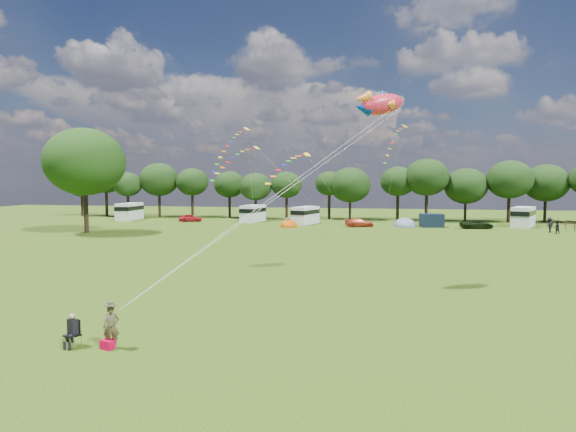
% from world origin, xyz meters
% --- Properties ---
extents(ground_plane, '(180.00, 180.00, 0.00)m').
position_xyz_m(ground_plane, '(0.00, 0.00, 0.00)').
color(ground_plane, black).
rests_on(ground_plane, ground).
extents(tree_line, '(102.98, 10.98, 10.27)m').
position_xyz_m(tree_line, '(5.30, 54.99, 6.35)').
color(tree_line, black).
rests_on(tree_line, ground).
extents(big_tree, '(10.00, 10.00, 13.28)m').
position_xyz_m(big_tree, '(-30.00, 28.00, 9.02)').
color(big_tree, black).
rests_on(big_tree, ground).
extents(car_a, '(4.09, 2.87, 1.27)m').
position_xyz_m(car_a, '(-23.46, 46.25, 0.63)').
color(car_a, '#A6131A').
rests_on(car_a, ground).
extents(car_b, '(3.57, 2.46, 1.18)m').
position_xyz_m(car_b, '(-5.88, 46.14, 0.59)').
color(car_b, '#9B9DA4').
rests_on(car_b, ground).
extents(car_c, '(4.34, 2.94, 1.20)m').
position_xyz_m(car_c, '(3.81, 42.77, 0.60)').
color(car_c, '#B43A1C').
rests_on(car_c, ground).
extents(car_d, '(4.74, 2.58, 1.23)m').
position_xyz_m(car_d, '(19.97, 43.19, 0.62)').
color(car_d, black).
rests_on(car_d, ground).
extents(campervan_a, '(2.76, 5.96, 2.87)m').
position_xyz_m(campervan_a, '(-35.14, 48.00, 1.54)').
color(campervan_a, white).
rests_on(campervan_a, ground).
extents(campervan_b, '(3.24, 5.82, 2.70)m').
position_xyz_m(campervan_b, '(-13.52, 48.38, 1.45)').
color(campervan_b, silver).
rests_on(campervan_b, ground).
extents(campervan_c, '(3.92, 5.91, 2.67)m').
position_xyz_m(campervan_c, '(-4.51, 45.85, 1.44)').
color(campervan_c, silver).
rests_on(campervan_c, ground).
extents(campervan_d, '(4.65, 6.34, 2.86)m').
position_xyz_m(campervan_d, '(27.12, 47.34, 1.54)').
color(campervan_d, silver).
rests_on(campervan_d, ground).
extents(tent_orange, '(2.57, 2.81, 2.01)m').
position_xyz_m(tent_orange, '(-6.17, 40.77, 0.02)').
color(tent_orange, '#BF4100').
rests_on(tent_orange, ground).
extents(tent_greyblue, '(3.46, 3.79, 2.58)m').
position_xyz_m(tent_greyblue, '(10.30, 44.25, 0.02)').
color(tent_greyblue, slate).
rests_on(tent_greyblue, ground).
extents(awning_navy, '(3.40, 2.93, 1.90)m').
position_xyz_m(awning_navy, '(14.06, 44.44, 0.95)').
color(awning_navy, black).
rests_on(awning_navy, ground).
extents(kite_flyer, '(0.74, 0.63, 1.72)m').
position_xyz_m(kite_flyer, '(-3.62, -10.16, 0.86)').
color(kite_flyer, '#4B422B').
rests_on(kite_flyer, ground).
extents(camp_chair, '(0.71, 0.74, 1.36)m').
position_xyz_m(camp_chair, '(-5.22, -10.28, 0.81)').
color(camp_chair, '#99999E').
rests_on(camp_chair, ground).
extents(kite_bag, '(0.59, 0.47, 0.36)m').
position_xyz_m(kite_bag, '(-3.74, -10.26, 0.18)').
color(kite_bag, red).
rests_on(kite_bag, ground).
extents(fish_kite, '(3.52, 2.64, 1.90)m').
position_xyz_m(fish_kite, '(6.54, 3.54, 11.35)').
color(fish_kite, red).
rests_on(fish_kite, ground).
extents(streamer_kite_a, '(3.32, 5.69, 5.79)m').
position_xyz_m(streamer_kite_a, '(-11.07, 30.01, 11.35)').
color(streamer_kite_a, '#F6FF36').
rests_on(streamer_kite_a, ground).
extents(streamer_kite_b, '(4.23, 4.75, 3.82)m').
position_xyz_m(streamer_kite_b, '(-7.97, 21.92, 9.11)').
color(streamer_kite_b, yellow).
rests_on(streamer_kite_b, ground).
extents(streamer_kite_c, '(3.12, 4.89, 2.78)m').
position_xyz_m(streamer_kite_c, '(-0.64, 13.09, 8.18)').
color(streamer_kite_c, yellow).
rests_on(streamer_kite_c, ground).
extents(walker_a, '(0.79, 0.50, 1.60)m').
position_xyz_m(walker_a, '(28.50, 38.01, 0.80)').
color(walker_a, black).
rests_on(walker_a, ground).
extents(walker_b, '(1.35, 1.24, 1.94)m').
position_xyz_m(walker_b, '(28.18, 39.62, 0.97)').
color(walker_b, black).
rests_on(walker_b, ground).
extents(streamer_kite_d, '(2.59, 5.11, 4.29)m').
position_xyz_m(streamer_kite_d, '(8.34, 23.59, 11.09)').
color(streamer_kite_d, '#E0C800').
rests_on(streamer_kite_d, ground).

